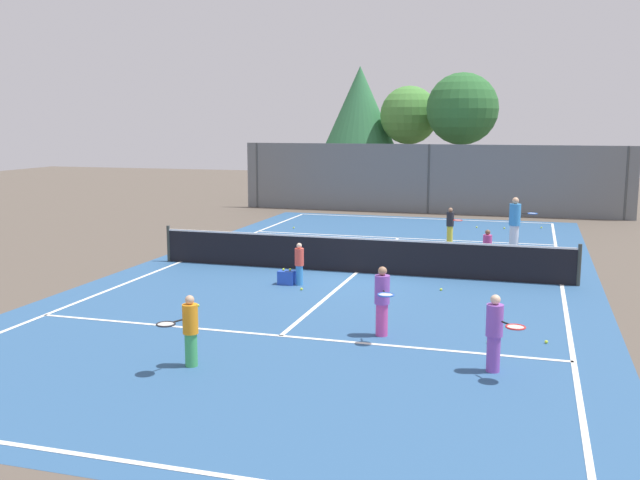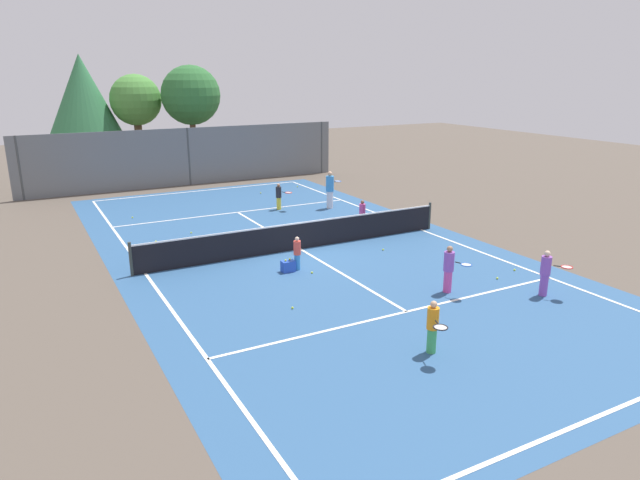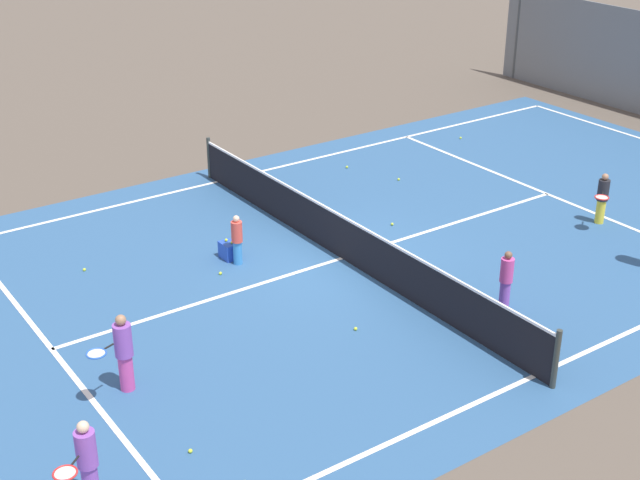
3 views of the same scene
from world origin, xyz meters
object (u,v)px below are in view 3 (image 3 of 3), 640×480
(tennis_ball_4, at_px, (392,224))
(tennis_ball_8, at_px, (84,270))
(ball_crate, at_px, (229,250))
(tennis_ball_10, at_px, (399,179))
(player_0, at_px, (602,198))
(player_3, at_px, (506,279))
(tennis_ball_5, at_px, (356,329))
(player_4, at_px, (237,239))
(player_6, at_px, (123,352))
(tennis_ball_2, at_px, (347,167))
(tennis_ball_3, at_px, (461,138))
(player_5, at_px, (87,462))
(tennis_ball_6, at_px, (190,451))
(tennis_ball_1, at_px, (220,273))

(tennis_ball_4, distance_m, tennis_ball_8, 7.00)
(ball_crate, bearing_deg, tennis_ball_10, 103.87)
(player_0, height_order, tennis_ball_10, player_0)
(player_3, xyz_separation_m, tennis_ball_5, (-0.93, -2.88, -0.57))
(player_4, bearing_deg, tennis_ball_5, 6.15)
(player_0, distance_m, player_6, 11.83)
(tennis_ball_2, bearing_deg, tennis_ball_3, 90.76)
(player_5, distance_m, tennis_ball_6, 1.75)
(player_0, bearing_deg, player_6, -90.05)
(ball_crate, bearing_deg, tennis_ball_2, 119.08)
(player_3, xyz_separation_m, player_6, (-1.57, -7.12, 0.12))
(tennis_ball_1, relative_size, tennis_ball_2, 1.00)
(tennis_ball_6, bearing_deg, tennis_ball_5, 108.92)
(tennis_ball_8, bearing_deg, player_0, 67.23)
(tennis_ball_1, bearing_deg, tennis_ball_2, 121.17)
(tennis_ball_3, bearing_deg, tennis_ball_5, -52.60)
(player_0, bearing_deg, tennis_ball_3, 166.10)
(player_4, height_order, player_5, player_5)
(tennis_ball_10, bearing_deg, ball_crate, -76.13)
(player_5, bearing_deg, tennis_ball_10, 122.03)
(player_3, xyz_separation_m, tennis_ball_6, (0.49, -7.02, -0.57))
(tennis_ball_2, relative_size, tennis_ball_3, 1.00)
(tennis_ball_6, relative_size, tennis_ball_10, 1.00)
(tennis_ball_4, relative_size, tennis_ball_6, 1.00)
(tennis_ball_4, bearing_deg, tennis_ball_5, -47.09)
(player_6, relative_size, tennis_ball_5, 21.23)
(player_5, bearing_deg, tennis_ball_4, 117.81)
(player_4, distance_m, tennis_ball_8, 3.24)
(player_0, height_order, ball_crate, player_0)
(player_4, bearing_deg, player_0, 69.42)
(ball_crate, xyz_separation_m, tennis_ball_2, (-2.98, 5.36, -0.15))
(tennis_ball_6, distance_m, tennis_ball_10, 11.83)
(tennis_ball_3, bearing_deg, player_3, -38.38)
(player_4, relative_size, tennis_ball_4, 16.83)
(tennis_ball_4, xyz_separation_m, tennis_ball_10, (-2.14, 1.95, 0.00))
(player_5, relative_size, tennis_ball_2, 20.35)
(player_3, relative_size, player_5, 0.88)
(ball_crate, height_order, tennis_ball_4, ball_crate)
(tennis_ball_1, relative_size, tennis_ball_6, 1.00)
(player_0, distance_m, ball_crate, 8.69)
(player_3, bearing_deg, tennis_ball_5, -107.91)
(player_3, xyz_separation_m, tennis_ball_3, (-7.94, 6.29, -0.57))
(ball_crate, height_order, tennis_ball_1, ball_crate)
(tennis_ball_6, bearing_deg, tennis_ball_2, 132.67)
(player_6, distance_m, tennis_ball_6, 2.18)
(player_4, relative_size, tennis_ball_8, 16.83)
(player_5, relative_size, ball_crate, 3.15)
(ball_crate, height_order, tennis_ball_10, ball_crate)
(player_3, distance_m, tennis_ball_2, 8.17)
(tennis_ball_1, bearing_deg, player_3, 41.55)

